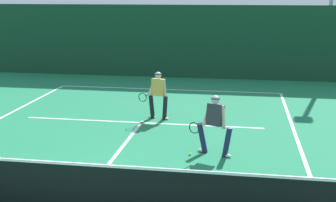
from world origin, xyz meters
The scene contains 8 objects.
court_line_baseline_far centered at (0.00, 11.38, 0.00)m, with size 9.55×0.10×0.01m, color white.
court_line_service centered at (0.00, 6.20, 0.00)m, with size 7.78×0.10×0.01m, color white.
court_line_centre centered at (0.00, 3.20, 0.00)m, with size 0.10×6.40×0.01m, color white.
tennis_net centered at (0.00, 0.00, 0.52)m, with size 10.47×0.09×1.05m.
player_near centered at (2.50, 3.63, 0.86)m, with size 1.10×0.82×1.58m.
player_far centered at (0.44, 6.75, 0.87)m, with size 0.93×0.86×1.59m.
tennis_ball centered at (1.90, 3.48, 0.03)m, with size 0.07×0.07×0.07m, color #D1E033.
back_fence_windscreen centered at (0.00, 14.32, 1.76)m, with size 22.29×0.12×3.52m, color #143D27.
Camera 1 is at (3.13, -7.51, 4.11)m, focal length 48.45 mm.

